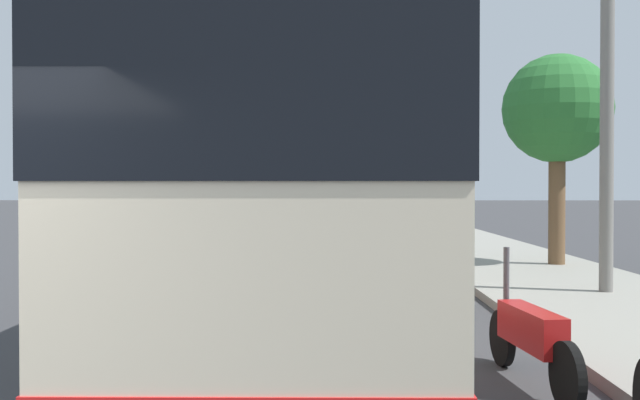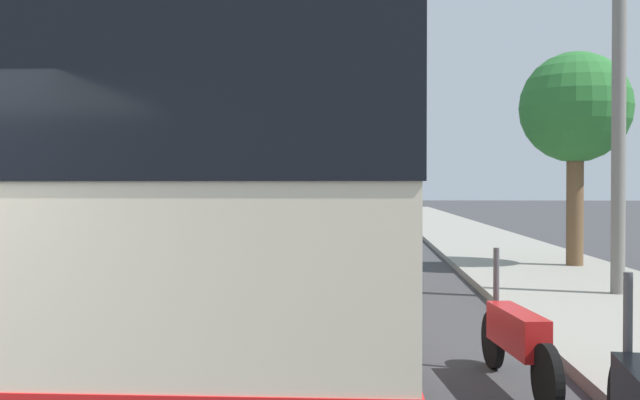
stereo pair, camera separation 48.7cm
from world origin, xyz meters
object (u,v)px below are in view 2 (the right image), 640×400
object	(u,v)px
car_ahead_same_lane	(236,219)
roadside_tree_mid_block	(575,110)
car_far_distant	(348,205)
utility_pole	(619,92)
coach_bus	(295,182)
car_oncoming	(256,211)
motorcycle_far_end	(517,338)

from	to	relation	value
car_ahead_same_lane	roadside_tree_mid_block	size ratio (longest dim) A/B	0.95
car_far_distant	utility_pole	world-z (taller)	utility_pole
coach_bus	car_oncoming	bearing A→B (deg)	9.52
car_ahead_same_lane	car_far_distant	size ratio (longest dim) A/B	1.01
coach_bus	car_ahead_same_lane	xyz separation A→B (m)	(16.37, 3.84, -1.22)
coach_bus	car_ahead_same_lane	bearing A→B (deg)	12.73
car_far_distant	utility_pole	size ratio (longest dim) A/B	0.67
car_ahead_same_lane	roadside_tree_mid_block	world-z (taller)	roadside_tree_mid_block
coach_bus	car_ahead_same_lane	distance (m)	16.86
utility_pole	car_ahead_same_lane	bearing A→B (deg)	31.62
motorcycle_far_end	car_oncoming	world-z (taller)	car_oncoming
motorcycle_far_end	car_far_distant	xyz separation A→B (m)	(43.29, 2.73, 0.22)
car_oncoming	motorcycle_far_end	bearing A→B (deg)	16.03
car_oncoming	roadside_tree_mid_block	size ratio (longest dim) A/B	0.84
utility_pole	motorcycle_far_end	bearing A→B (deg)	153.01
coach_bus	car_ahead_same_lane	world-z (taller)	coach_bus
car_oncoming	utility_pole	size ratio (longest dim) A/B	0.60
car_far_distant	car_ahead_same_lane	bearing A→B (deg)	167.69
car_ahead_same_lane	roadside_tree_mid_block	xyz separation A→B (m)	(-10.07, -9.39, 2.85)
motorcycle_far_end	car_ahead_same_lane	xyz separation A→B (m)	(19.60, 6.21, 0.25)
car_ahead_same_lane	utility_pole	distance (m)	17.11
car_far_distant	coach_bus	bearing A→B (deg)	176.57
car_far_distant	roadside_tree_mid_block	size ratio (longest dim) A/B	0.93
coach_bus	motorcycle_far_end	bearing A→B (deg)	-144.26
motorcycle_far_end	roadside_tree_mid_block	size ratio (longest dim) A/B	0.43
motorcycle_far_end	car_ahead_same_lane	world-z (taller)	car_ahead_same_lane
coach_bus	utility_pole	distance (m)	5.59
car_oncoming	car_far_distant	distance (m)	14.39
coach_bus	motorcycle_far_end	size ratio (longest dim) A/B	5.75
coach_bus	roadside_tree_mid_block	distance (m)	8.55
motorcycle_far_end	car_ahead_same_lane	distance (m)	20.56
car_ahead_same_lane	utility_pole	bearing A→B (deg)	27.26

